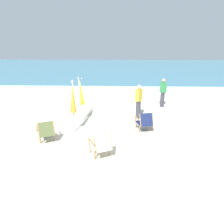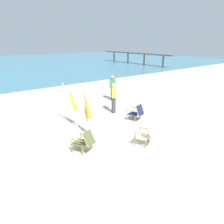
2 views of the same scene
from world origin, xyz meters
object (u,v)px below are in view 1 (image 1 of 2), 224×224
at_px(umbrella_furled_orange, 73,99).
at_px(beach_chair_back_left, 46,131).
at_px(person_near_chairs, 139,101).
at_px(beach_chair_front_right, 145,121).
at_px(umbrella_furled_yellow, 81,93).
at_px(beach_chair_far_center, 101,144).
at_px(person_by_waterline, 163,93).

bearing_deg(umbrella_furled_orange, beach_chair_back_left, -126.85).
height_order(beach_chair_back_left, person_near_chairs, person_near_chairs).
relative_size(beach_chair_front_right, umbrella_furled_yellow, 0.41).
bearing_deg(beach_chair_far_center, beach_chair_back_left, 154.62).
bearing_deg(person_near_chairs, beach_chair_far_center, -111.37).
relative_size(umbrella_furled_orange, umbrella_furled_yellow, 1.03).
xyz_separation_m(beach_chair_front_right, person_by_waterline, (1.43, 3.66, 0.41)).
distance_m(umbrella_furled_yellow, person_near_chairs, 2.73).
distance_m(person_near_chairs, person_by_waterline, 2.56).
xyz_separation_m(beach_chair_far_center, umbrella_furled_yellow, (-1.22, 3.37, 0.89)).
height_order(beach_chair_back_left, person_by_waterline, person_by_waterline).
distance_m(beach_chair_far_center, umbrella_furled_orange, 2.59).
xyz_separation_m(beach_chair_far_center, person_near_chairs, (1.45, 3.71, 0.41)).
distance_m(beach_chair_far_center, person_by_waterline, 6.49).
bearing_deg(umbrella_furled_orange, beach_chair_front_right, 0.75).
relative_size(beach_chair_back_left, umbrella_furled_yellow, 0.45).
xyz_separation_m(beach_chair_back_left, person_by_waterline, (5.09, 4.75, 0.41)).
height_order(beach_chair_back_left, umbrella_furled_yellow, umbrella_furled_yellow).
xyz_separation_m(beach_chair_back_left, person_near_chairs, (3.53, 2.72, 0.41)).
xyz_separation_m(beach_chair_front_right, person_near_chairs, (-0.13, 1.62, 0.41)).
bearing_deg(umbrella_furled_yellow, person_by_waterline, 29.34).
height_order(umbrella_furled_yellow, person_by_waterline, umbrella_furled_yellow).
bearing_deg(beach_chair_far_center, person_by_waterline, 62.37).
relative_size(beach_chair_back_left, beach_chair_front_right, 1.12).
relative_size(beach_chair_front_right, person_near_chairs, 0.50).
bearing_deg(person_near_chairs, umbrella_furled_orange, -148.83).
bearing_deg(person_near_chairs, person_by_waterline, 52.64).
bearing_deg(beach_chair_front_right, beach_chair_back_left, -163.30).
height_order(beach_chair_front_right, umbrella_furled_yellow, umbrella_furled_yellow).
height_order(person_near_chairs, person_by_waterline, same).
height_order(beach_chair_far_center, umbrella_furled_yellow, umbrella_furled_yellow).
relative_size(person_near_chairs, person_by_waterline, 1.00).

